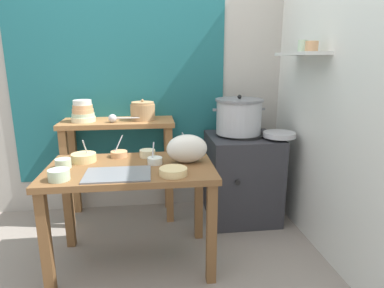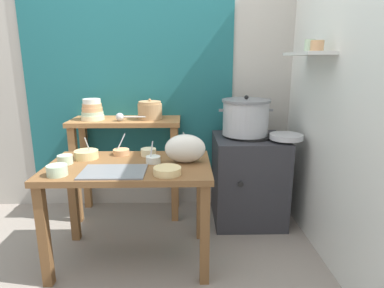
# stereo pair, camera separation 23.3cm
# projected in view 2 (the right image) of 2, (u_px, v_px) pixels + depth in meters

# --- Properties ---
(ground_plane) EXTENTS (9.00, 9.00, 0.00)m
(ground_plane) POSITION_uv_depth(u_px,v_px,m) (135.00, 265.00, 2.32)
(ground_plane) COLOR gray
(wall_back) EXTENTS (4.40, 0.12, 2.60)m
(wall_back) POSITION_uv_depth(u_px,v_px,m) (155.00, 71.00, 3.06)
(wall_back) COLOR #B2ADA3
(wall_back) RESTS_ON ground
(wall_right) EXTENTS (0.30, 3.20, 2.60)m
(wall_right) POSITION_uv_depth(u_px,v_px,m) (339.00, 76.00, 2.22)
(wall_right) COLOR silver
(wall_right) RESTS_ON ground
(prep_table) EXTENTS (1.10, 0.66, 0.72)m
(prep_table) POSITION_uv_depth(u_px,v_px,m) (130.00, 179.00, 2.25)
(prep_table) COLOR brown
(prep_table) RESTS_ON ground
(back_shelf_table) EXTENTS (0.96, 0.40, 0.90)m
(back_shelf_table) POSITION_uv_depth(u_px,v_px,m) (127.00, 143.00, 2.95)
(back_shelf_table) COLOR #9E6B3D
(back_shelf_table) RESTS_ON ground
(stove_block) EXTENTS (0.60, 0.61, 0.78)m
(stove_block) POSITION_uv_depth(u_px,v_px,m) (248.00, 178.00, 2.92)
(stove_block) COLOR #2D2D33
(stove_block) RESTS_ON ground
(steamer_pot) EXTENTS (0.46, 0.41, 0.34)m
(steamer_pot) POSITION_uv_depth(u_px,v_px,m) (246.00, 117.00, 2.80)
(steamer_pot) COLOR #B7BABF
(steamer_pot) RESTS_ON stove_block
(clay_pot) EXTENTS (0.21, 0.21, 0.18)m
(clay_pot) POSITION_uv_depth(u_px,v_px,m) (150.00, 110.00, 2.88)
(clay_pot) COLOR tan
(clay_pot) RESTS_ON back_shelf_table
(bowl_stack_enamel) EXTENTS (0.20, 0.20, 0.18)m
(bowl_stack_enamel) POSITION_uv_depth(u_px,v_px,m) (92.00, 110.00, 2.85)
(bowl_stack_enamel) COLOR beige
(bowl_stack_enamel) RESTS_ON back_shelf_table
(ladle) EXTENTS (0.27, 0.07, 0.07)m
(ladle) POSITION_uv_depth(u_px,v_px,m) (121.00, 117.00, 2.79)
(ladle) COLOR #B7BABF
(ladle) RESTS_ON back_shelf_table
(serving_tray) EXTENTS (0.40, 0.28, 0.01)m
(serving_tray) POSITION_uv_depth(u_px,v_px,m) (114.00, 172.00, 2.06)
(serving_tray) COLOR slate
(serving_tray) RESTS_ON prep_table
(plastic_bag) EXTENTS (0.28, 0.16, 0.20)m
(plastic_bag) POSITION_uv_depth(u_px,v_px,m) (185.00, 148.00, 2.24)
(plastic_bag) COLOR silver
(plastic_bag) RESTS_ON prep_table
(wide_pan) EXTENTS (0.27, 0.27, 0.04)m
(wide_pan) POSITION_uv_depth(u_px,v_px,m) (286.00, 137.00, 2.67)
(wide_pan) COLOR #B7BABF
(wide_pan) RESTS_ON stove_block
(prep_bowl_0) EXTENTS (0.17, 0.17, 0.16)m
(prep_bowl_0) POSITION_uv_depth(u_px,v_px,m) (86.00, 154.00, 2.35)
(prep_bowl_0) COLOR #E5C684
(prep_bowl_0) RESTS_ON prep_table
(prep_bowl_1) EXTENTS (0.10, 0.10, 0.14)m
(prep_bowl_1) POSITION_uv_depth(u_px,v_px,m) (153.00, 159.00, 2.25)
(prep_bowl_1) COLOR silver
(prep_bowl_1) RESTS_ON prep_table
(prep_bowl_2) EXTENTS (0.12, 0.12, 0.15)m
(prep_bowl_2) POSITION_uv_depth(u_px,v_px,m) (121.00, 152.00, 2.44)
(prep_bowl_2) COLOR tan
(prep_bowl_2) RESTS_ON prep_table
(prep_bowl_3) EXTENTS (0.11, 0.11, 0.05)m
(prep_bowl_3) POSITION_uv_depth(u_px,v_px,m) (148.00, 152.00, 2.42)
(prep_bowl_3) COLOR beige
(prep_bowl_3) RESTS_ON prep_table
(prep_bowl_4) EXTENTS (0.12, 0.12, 0.07)m
(prep_bowl_4) POSITION_uv_depth(u_px,v_px,m) (57.00, 170.00, 2.00)
(prep_bowl_4) COLOR #B7D1AD
(prep_bowl_4) RESTS_ON prep_table
(prep_bowl_5) EXTENTS (0.17, 0.17, 0.05)m
(prep_bowl_5) POSITION_uv_depth(u_px,v_px,m) (167.00, 170.00, 2.02)
(prep_bowl_5) COLOR #E5C684
(prep_bowl_5) RESTS_ON prep_table
(prep_bowl_6) EXTENTS (0.11, 0.11, 0.17)m
(prep_bowl_6) POSITION_uv_depth(u_px,v_px,m) (189.00, 149.00, 2.46)
(prep_bowl_6) COLOR #E5C684
(prep_bowl_6) RESTS_ON prep_table
(prep_bowl_7) EXTENTS (0.10, 0.10, 0.06)m
(prep_bowl_7) POSITION_uv_depth(u_px,v_px,m) (65.00, 159.00, 2.22)
(prep_bowl_7) COLOR #B7D1AD
(prep_bowl_7) RESTS_ON prep_table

